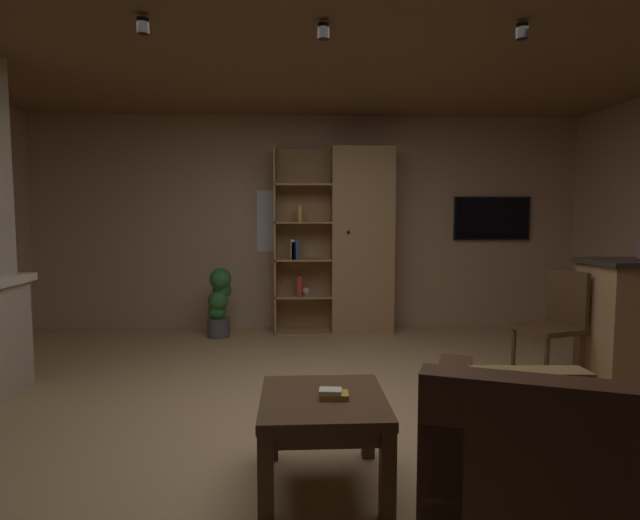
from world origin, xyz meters
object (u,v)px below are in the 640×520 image
at_px(coffee_table, 323,414).
at_px(potted_floor_plant, 219,301).
at_px(table_book_0, 335,395).
at_px(dining_chair, 556,319).
at_px(table_book_1, 330,391).
at_px(wall_mounted_tv, 492,218).
at_px(bookshelf_cabinet, 354,242).

height_order(coffee_table, potted_floor_plant, potted_floor_plant).
xyz_separation_m(table_book_0, dining_chair, (1.91, 1.53, 0.05)).
bearing_deg(dining_chair, table_book_1, -141.66).
distance_m(coffee_table, table_book_1, 0.13).
distance_m(coffee_table, dining_chair, 2.48).
bearing_deg(dining_chair, potted_floor_plant, 149.09).
bearing_deg(table_book_1, table_book_0, 9.43).
xyz_separation_m(coffee_table, table_book_1, (0.03, -0.03, 0.13)).
xyz_separation_m(coffee_table, potted_floor_plant, (-0.98, 3.27, 0.03)).
bearing_deg(potted_floor_plant, table_book_1, -72.89).
relative_size(table_book_0, wall_mounted_tv, 0.14).
height_order(dining_chair, wall_mounted_tv, wall_mounted_tv).
xyz_separation_m(bookshelf_cabinet, dining_chair, (1.42, -1.98, -0.53)).
xyz_separation_m(bookshelf_cabinet, table_book_1, (-0.52, -3.51, -0.56)).
height_order(bookshelf_cabinet, dining_chair, bookshelf_cabinet).
relative_size(potted_floor_plant, wall_mounted_tv, 0.85).
height_order(coffee_table, wall_mounted_tv, wall_mounted_tv).
relative_size(coffee_table, dining_chair, 0.75).
relative_size(table_book_1, dining_chair, 0.12).
bearing_deg(potted_floor_plant, coffee_table, -73.28).
bearing_deg(table_book_0, wall_mounted_tv, 59.21).
height_order(table_book_1, potted_floor_plant, potted_floor_plant).
height_order(bookshelf_cabinet, table_book_0, bookshelf_cabinet).
relative_size(coffee_table, table_book_0, 5.19).
bearing_deg(table_book_0, bookshelf_cabinet, 81.90).
relative_size(table_book_0, dining_chair, 0.14).
height_order(dining_chair, potted_floor_plant, dining_chair).
bearing_deg(table_book_1, potted_floor_plant, 107.11).
height_order(bookshelf_cabinet, coffee_table, bookshelf_cabinet).
bearing_deg(bookshelf_cabinet, potted_floor_plant, -172.33).
distance_m(bookshelf_cabinet, table_book_1, 3.59).
bearing_deg(wall_mounted_tv, coffee_table, -121.62).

